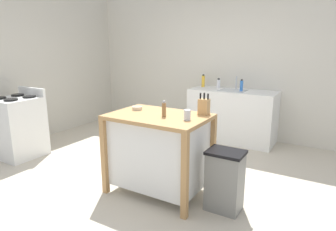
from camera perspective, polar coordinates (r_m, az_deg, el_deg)
name	(u,v)px	position (r m, az deg, el deg)	size (l,w,h in m)	color
ground_plane	(146,183)	(3.72, -4.18, -12.79)	(6.39, 6.39, 0.00)	#BCB29E
wall_back	(223,63)	(5.54, 10.54, 9.82)	(5.39, 0.10, 2.60)	beige
wall_left	(53,63)	(5.90, -21.21, 9.36)	(0.10, 3.07, 2.60)	beige
kitchen_island	(159,149)	(3.33, -1.77, -6.52)	(1.07, 0.73, 0.90)	#AD7F4C
knife_block	(204,106)	(3.23, 6.89, 1.74)	(0.11, 0.09, 0.24)	tan
bowl_ceramic_small	(137,108)	(3.47, -5.89, 1.45)	(0.12, 0.12, 0.04)	beige
drinking_cup	(187,115)	(2.99, 3.70, 0.11)	(0.07, 0.07, 0.11)	silver
pepper_grinder	(164,109)	(3.12, -0.78, 1.24)	(0.04, 0.04, 0.17)	olive
trash_bin	(225,180)	(3.10, 10.79, -12.12)	(0.36, 0.28, 0.63)	slate
sink_counter	(232,115)	(5.23, 12.14, 0.01)	(1.44, 0.60, 0.88)	silver
sink_faucet	(236,83)	(5.26, 12.94, 6.13)	(0.02, 0.02, 0.22)	#B7BCC1
bottle_spray_cleaner	(218,84)	(5.34, 9.64, 6.05)	(0.06, 0.06, 0.17)	white
bottle_dish_soap	(241,86)	(5.07, 13.89, 5.59)	(0.05, 0.05, 0.20)	blue
bottle_hand_soap	(203,81)	(5.44, 6.76, 6.57)	(0.06, 0.06, 0.22)	yellow
stove	(18,127)	(4.93, -26.75, -1.95)	(0.60, 0.60, 1.00)	silver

